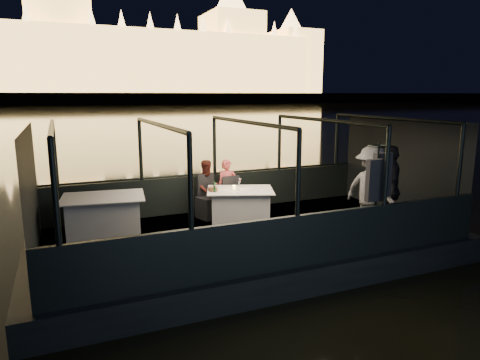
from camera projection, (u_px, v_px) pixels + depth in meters
name	position (u px, v px, depth m)	size (l,w,h in m)	color
river_water	(77.00, 113.00, 81.27)	(500.00, 500.00, 0.00)	black
boat_hull	(247.00, 255.00, 9.07)	(8.60, 4.40, 1.00)	black
boat_deck	(247.00, 233.00, 8.98)	(8.00, 4.00, 0.04)	black
gunwale_port	(215.00, 192.00, 10.69)	(8.00, 0.08, 0.90)	black
gunwale_starboard	(297.00, 242.00, 7.08)	(8.00, 0.08, 0.90)	black
cabin_glass_port	(214.00, 146.00, 10.46)	(8.00, 0.02, 1.40)	#99B2B2
cabin_glass_starboard	(298.00, 173.00, 6.85)	(8.00, 0.02, 1.40)	#99B2B2
cabin_roof_glass	(248.00, 122.00, 8.52)	(8.00, 4.00, 0.02)	#99B2B2
end_wall_fore	(31.00, 197.00, 7.21)	(0.02, 4.00, 2.30)	black
end_wall_aft	(399.00, 166.00, 10.28)	(0.02, 4.00, 2.30)	black
canopy_ribs	(248.00, 179.00, 8.75)	(8.00, 4.00, 2.30)	black
embankment	(64.00, 100.00, 198.39)	(400.00, 140.00, 6.00)	#423D33
parliament_building	(59.00, 26.00, 161.32)	(220.00, 32.00, 60.00)	#F2D18C
dining_table_central	(240.00, 206.00, 9.58)	(1.45, 1.05, 0.77)	white
dining_table_aft	(104.00, 219.00, 8.62)	(1.60, 1.16, 0.85)	white
chair_port_left	(209.00, 199.00, 9.95)	(0.47, 0.47, 1.00)	black
chair_port_right	(234.00, 198.00, 10.02)	(0.44, 0.44, 0.94)	black
coat_stand	(375.00, 201.00, 7.91)	(0.55, 0.44, 1.98)	black
person_woman_coral	(227.00, 183.00, 10.24)	(0.48, 0.32, 1.33)	#CC4B4A
person_man_maroon	(208.00, 184.00, 10.13)	(0.64, 0.50, 1.33)	#431812
passenger_stripe	(370.00, 192.00, 8.88)	(1.18, 0.66, 1.82)	silver
passenger_dark	(389.00, 192.00, 8.85)	(1.08, 0.45, 1.84)	black
wine_bottle	(215.00, 185.00, 9.24)	(0.06, 0.06, 0.26)	#153B16
bread_basket	(213.00, 189.00, 9.36)	(0.21, 0.21, 0.09)	brown
amber_candle	(234.00, 188.00, 9.53)	(0.06, 0.06, 0.09)	gold
plate_near	(253.00, 188.00, 9.61)	(0.26, 0.26, 0.02)	silver
plate_far	(213.00, 189.00, 9.56)	(0.25, 0.25, 0.02)	silver
wine_glass_white	(215.00, 188.00, 9.21)	(0.07, 0.07, 0.20)	white
wine_glass_red	(240.00, 183.00, 9.72)	(0.07, 0.07, 0.21)	silver
wine_glass_empty	(239.00, 186.00, 9.40)	(0.07, 0.07, 0.21)	silver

